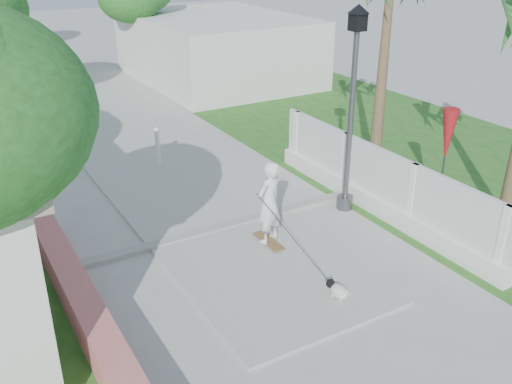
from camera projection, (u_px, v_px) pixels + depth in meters
path_strip at (62, 86)px, 22.97m from camera, size 3.20×36.00×0.06m
curb at (221, 228)px, 11.98m from camera, size 6.50×0.25×0.10m
grass_right at (401, 144)px, 16.78m from camera, size 8.00×20.00×0.01m
pink_wall at (97, 333)px, 8.44m from camera, size 0.45×8.20×0.80m
lattice_fence at (378, 189)px, 12.55m from camera, size 0.35×7.00×1.50m
building_right at (217, 48)px, 23.62m from camera, size 6.00×8.00×2.60m
street_lamp at (352, 104)px, 11.93m from camera, size 0.44×0.44×4.44m
bollard at (158, 146)px, 14.99m from camera, size 0.14×0.14×1.09m
patio_umbrella at (448, 136)px, 12.32m from camera, size 0.36×0.36×2.30m
skateboarder at (282, 221)px, 10.62m from camera, size 0.72×2.47×1.78m
dog at (337, 290)px, 9.66m from camera, size 0.32×0.50×0.36m
parked_car at (0, 33)px, 29.90m from camera, size 5.17×2.84×1.67m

